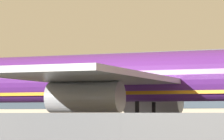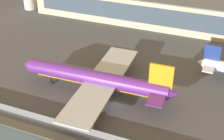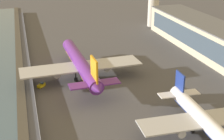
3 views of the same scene
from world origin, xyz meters
name	(u,v)px [view 1 (image 1 of 3)]	position (x,y,z in m)	size (l,w,h in m)	color
ground_plane	(186,140)	(0.00, 0.00, 0.00)	(500.00, 500.00, 0.00)	#4C4C51
perimeter_fence	(121,130)	(0.00, -16.00, 1.25)	(280.00, 0.10, 2.49)	slate
cargo_jet_purple	(122,80)	(-7.75, 2.91, 5.98)	(54.92, 47.10, 15.66)	#602889
baggage_tug	(93,134)	(-3.61, -12.97, 0.81)	(3.45, 3.32, 1.80)	yellow
terminal_building	(212,90)	(-15.27, 68.06, 7.22)	(105.89, 19.45, 14.41)	#BCB299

